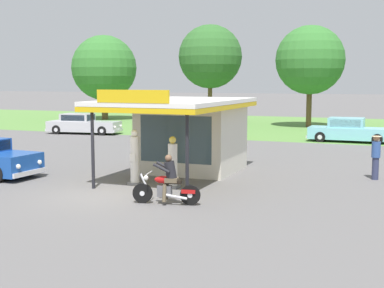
{
  "coord_description": "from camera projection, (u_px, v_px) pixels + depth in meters",
  "views": [
    {
      "loc": [
        9.41,
        -15.31,
        3.86
      ],
      "look_at": [
        1.6,
        3.82,
        1.4
      ],
      "focal_mm": 49.48,
      "sensor_mm": 36.0,
      "label": 1
    }
  ],
  "objects": [
    {
      "name": "ground_plane",
      "position": [
        106.0,
        195.0,
        18.06
      ],
      "size": [
        300.0,
        300.0,
        0.0
      ],
      "primitive_type": "plane",
      "color": "#5B5959"
    },
    {
      "name": "grass_verge_strip",
      "position": [
        289.0,
        126.0,
        45.64
      ],
      "size": [
        120.0,
        24.0,
        0.01
      ],
      "primitive_type": "cube",
      "color": "#56843D",
      "rests_on": "ground"
    },
    {
      "name": "service_station_kiosk",
      "position": [
        189.0,
        130.0,
        22.42
      ],
      "size": [
        4.58,
        7.41,
        3.57
      ],
      "color": "beige",
      "rests_on": "ground"
    },
    {
      "name": "gas_pump_nearside",
      "position": [
        135.0,
        160.0,
        19.7
      ],
      "size": [
        0.44,
        0.44,
        2.08
      ],
      "color": "slate",
      "rests_on": "ground"
    },
    {
      "name": "gas_pump_offside",
      "position": [
        173.0,
        165.0,
        19.13
      ],
      "size": [
        0.44,
        0.44,
        1.89
      ],
      "color": "slate",
      "rests_on": "ground"
    },
    {
      "name": "motorcycle_with_rider",
      "position": [
        167.0,
        184.0,
        16.6
      ],
      "size": [
        2.16,
        0.73,
        1.58
      ],
      "color": "black",
      "rests_on": "ground"
    },
    {
      "name": "parked_car_back_row_right",
      "position": [
        349.0,
        131.0,
        33.73
      ],
      "size": [
        5.28,
        1.95,
        1.54
      ],
      "color": "#7AC6D1",
      "rests_on": "ground"
    },
    {
      "name": "parked_car_back_row_far_left",
      "position": [
        200.0,
        127.0,
        36.89
      ],
      "size": [
        5.65,
        2.16,
        1.43
      ],
      "color": "gold",
      "rests_on": "ground"
    },
    {
      "name": "parked_car_second_row_spare",
      "position": [
        83.0,
        125.0,
        39.01
      ],
      "size": [
        5.66,
        2.51,
        1.49
      ],
      "color": "#B7B7BC",
      "rests_on": "ground"
    },
    {
      "name": "bystander_strolling_foreground",
      "position": [
        376.0,
        156.0,
        20.74
      ],
      "size": [
        0.38,
        0.38,
        1.75
      ],
      "color": "#2D3351",
      "rests_on": "ground"
    },
    {
      "name": "tree_oak_far_left",
      "position": [
        311.0,
        61.0,
        43.94
      ],
      "size": [
        5.74,
        5.74,
        8.48
      ],
      "color": "brown",
      "rests_on": "ground"
    },
    {
      "name": "tree_oak_far_right",
      "position": [
        104.0,
        68.0,
        52.94
      ],
      "size": [
        6.49,
        6.49,
        8.44
      ],
      "color": "brown",
      "rests_on": "ground"
    },
    {
      "name": "tree_oak_centre",
      "position": [
        211.0,
        57.0,
        48.7
      ],
      "size": [
        5.87,
        5.87,
        9.06
      ],
      "color": "brown",
      "rests_on": "ground"
    }
  ]
}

